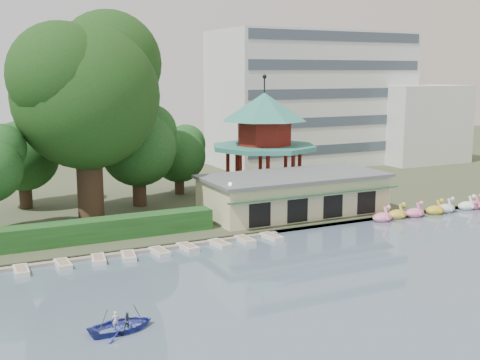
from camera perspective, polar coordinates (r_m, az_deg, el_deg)
ground_plane at (r=38.42m, az=9.43°, el=-11.90°), size 220.00×220.00×0.00m
shore at (r=84.65m, az=-11.46°, el=0.33°), size 220.00×70.00×0.40m
embankment at (r=52.60m, az=-1.63°, el=-5.50°), size 220.00×0.60×0.30m
dock at (r=48.96m, az=-14.55°, el=-7.06°), size 34.00×1.60×0.24m
boathouse at (r=60.68m, az=5.13°, el=-1.27°), size 18.60×9.39×3.90m
pavilion at (r=69.51m, az=2.30°, el=4.48°), size 12.40×12.40×13.50m
office_building at (r=94.63m, az=8.46°, el=7.25°), size 38.00×18.00×20.00m
hedge at (r=51.32m, az=-18.66°, el=-5.11°), size 30.00×2.00×1.80m
lamp_post at (r=53.95m, az=-0.95°, el=-1.61°), size 0.36×0.36×4.28m
big_tree at (r=58.30m, az=-14.28°, el=8.70°), size 15.02×14.00×19.94m
small_trees at (r=62.05m, az=-17.44°, el=2.20°), size 39.59×16.78×10.71m
swan_boats at (r=64.86m, az=17.75°, el=-2.75°), size 14.48×2.10×1.92m
moored_rowboats at (r=47.73m, az=-13.58°, el=-7.39°), size 32.24×2.76×0.36m
rowboat_with_passengers at (r=35.33m, az=-11.16°, el=-13.03°), size 5.60×4.28×2.01m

